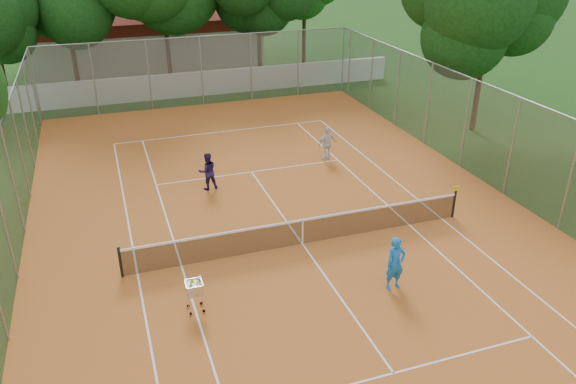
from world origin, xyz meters
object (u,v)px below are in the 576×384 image
object	(u,v)px
player_near	(395,263)
player_far_right	(327,144)
player_far_left	(208,171)
ball_hopper	(195,295)
tennis_net	(303,231)
clubhouse	(144,34)

from	to	relation	value
player_near	player_far_right	size ratio (longest dim) A/B	1.08
player_far_left	ball_hopper	world-z (taller)	player_far_left
tennis_net	player_far_left	size ratio (longest dim) A/B	7.63
tennis_net	player_far_left	bearing A→B (deg)	111.54
player_far_right	clubhouse	bearing A→B (deg)	-87.37
ball_hopper	player_far_right	bearing A→B (deg)	73.48
tennis_net	ball_hopper	size ratio (longest dim) A/B	11.65
player_far_left	ball_hopper	bearing A→B (deg)	70.59
player_near	player_far_left	size ratio (longest dim) A/B	1.09
clubhouse	player_far_right	world-z (taller)	clubhouse
tennis_net	player_far_left	xyz separation A→B (m)	(-2.12, 5.36, 0.29)
player_far_left	player_far_right	distance (m)	5.91
player_near	player_far_right	bearing A→B (deg)	75.57
player_far_right	ball_hopper	size ratio (longest dim) A/B	1.53
player_far_right	ball_hopper	xyz separation A→B (m)	(-7.75, -9.03, -0.27)
clubhouse	ball_hopper	size ratio (longest dim) A/B	16.08
clubhouse	player_far_right	xyz separation A→B (m)	(5.65, -22.35, -1.40)
clubhouse	player_far_right	distance (m)	23.10
tennis_net	player_far_right	size ratio (longest dim) A/B	7.60
clubhouse	player_far_left	size ratio (longest dim) A/B	10.53
clubhouse	player_near	size ratio (longest dim) A/B	9.70
player_far_left	tennis_net	bearing A→B (deg)	106.45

